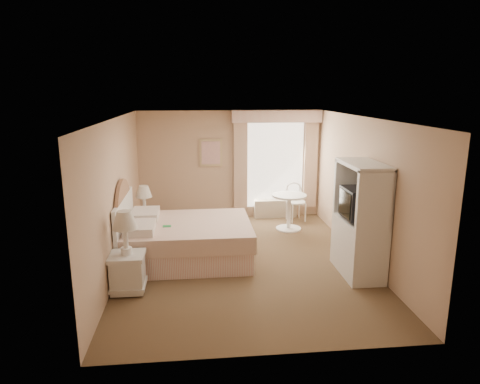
{
  "coord_description": "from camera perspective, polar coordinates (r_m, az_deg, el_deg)",
  "views": [
    {
      "loc": [
        -0.79,
        -7.0,
        2.94
      ],
      "look_at": [
        -0.03,
        0.3,
        1.19
      ],
      "focal_mm": 32.0,
      "sensor_mm": 36.0,
      "label": 1
    }
  ],
  "objects": [
    {
      "name": "window",
      "position": [
        9.96,
        4.8,
        4.13
      ],
      "size": [
        2.05,
        0.22,
        2.51
      ],
      "color": "white",
      "rests_on": "room"
    },
    {
      "name": "bed",
      "position": [
        7.66,
        -8.05,
        -6.25
      ],
      "size": [
        2.27,
        1.79,
        1.58
      ],
      "color": "#D9968D",
      "rests_on": "room"
    },
    {
      "name": "room",
      "position": [
        7.24,
        0.49,
        -0.08
      ],
      "size": [
        4.21,
        5.51,
        2.51
      ],
      "color": "brown",
      "rests_on": "ground"
    },
    {
      "name": "nightstand_far",
      "position": [
        8.84,
        -12.53,
        -3.55
      ],
      "size": [
        0.45,
        0.45,
        1.08
      ],
      "color": "silver",
      "rests_on": "room"
    },
    {
      "name": "armoire",
      "position": [
        7.18,
        15.69,
        -4.73
      ],
      "size": [
        0.56,
        1.11,
        1.85
      ],
      "color": "silver",
      "rests_on": "room"
    },
    {
      "name": "round_table",
      "position": [
        9.23,
        6.56,
        -1.9
      ],
      "size": [
        0.73,
        0.73,
        0.77
      ],
      "color": "white",
      "rests_on": "room"
    },
    {
      "name": "cafe_chair",
      "position": [
        9.92,
        7.36,
        -0.89
      ],
      "size": [
        0.5,
        0.5,
        0.88
      ],
      "rotation": [
        0.0,
        0.0,
        0.22
      ],
      "color": "white",
      "rests_on": "room"
    },
    {
      "name": "framed_art",
      "position": [
        9.82,
        -3.91,
        5.25
      ],
      "size": [
        0.52,
        0.04,
        0.62
      ],
      "color": "tan",
      "rests_on": "room"
    },
    {
      "name": "nightstand_near",
      "position": [
        6.61,
        -14.81,
        -9.04
      ],
      "size": [
        0.51,
        0.51,
        1.23
      ],
      "color": "silver",
      "rests_on": "room"
    }
  ]
}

